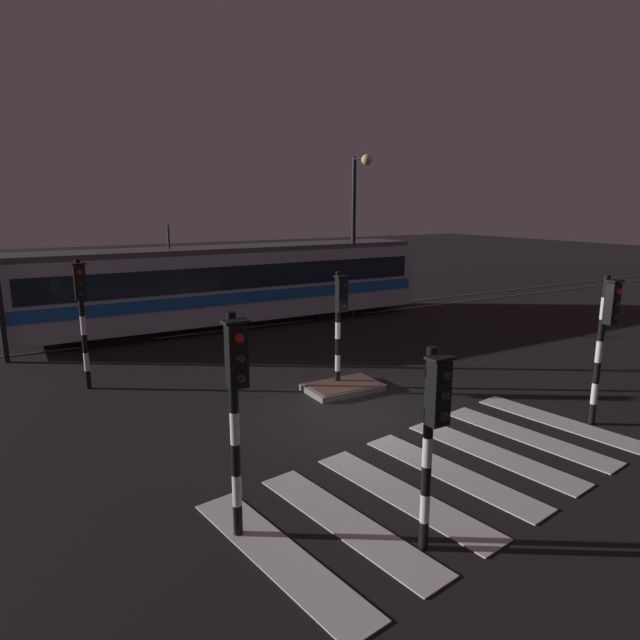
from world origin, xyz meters
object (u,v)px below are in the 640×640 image
object	(u,v)px
traffic_light_median_centre	(340,312)
traffic_light_corner_far_left	(82,305)
traffic_light_corner_near_left	(236,394)
traffic_light_corner_near_right	(605,328)
street_lamp_trackside_right	(357,217)
tram	(232,283)
traffic_light_kerb_mid_left	(433,422)

from	to	relation	value
traffic_light_median_centre	traffic_light_corner_far_left	distance (m)	6.77
traffic_light_corner_near_left	traffic_light_corner_far_left	world-z (taller)	traffic_light_corner_far_left
traffic_light_corner_near_right	traffic_light_median_centre	world-z (taller)	traffic_light_corner_near_right
street_lamp_trackside_right	traffic_light_corner_far_left	bearing A→B (deg)	-159.72
traffic_light_corner_near_right	traffic_light_median_centre	bearing A→B (deg)	125.33
street_lamp_trackside_right	traffic_light_corner_near_right	bearing A→B (deg)	-98.79
traffic_light_median_centre	tram	world-z (taller)	tram
traffic_light_corner_near_right	traffic_light_kerb_mid_left	bearing A→B (deg)	-165.73
traffic_light_kerb_mid_left	tram	xyz separation A→B (m)	(3.11, 15.53, -0.25)
street_lamp_trackside_right	traffic_light_kerb_mid_left	bearing A→B (deg)	-120.22
tram	traffic_light_corner_far_left	bearing A→B (deg)	-138.72
traffic_light_kerb_mid_left	tram	bearing A→B (deg)	78.69
traffic_light_kerb_mid_left	traffic_light_corner_far_left	xyz separation A→B (m)	(-3.20, 9.99, 0.32)
traffic_light_corner_near_left	traffic_light_median_centre	distance (m)	7.05
traffic_light_kerb_mid_left	traffic_light_median_centre	world-z (taller)	traffic_light_median_centre
traffic_light_corner_near_right	traffic_light_corner_near_left	world-z (taller)	traffic_light_corner_near_left
traffic_light_corner_near_left	traffic_light_kerb_mid_left	bearing A→B (deg)	-37.27
traffic_light_corner_far_left	street_lamp_trackside_right	bearing A→B (deg)	20.28
traffic_light_corner_near_left	traffic_light_median_centre	bearing A→B (deg)	45.74
traffic_light_corner_far_left	tram	size ratio (longest dim) A/B	0.21
traffic_light_kerb_mid_left	traffic_light_corner_far_left	size ratio (longest dim) A/B	0.86
tram	traffic_light_corner_near_right	bearing A→B (deg)	-76.91
traffic_light_corner_near_right	tram	xyz separation A→B (m)	(-3.24, 13.92, -0.51)
traffic_light_kerb_mid_left	traffic_light_corner_near_left	xyz separation A→B (m)	(-2.20, 1.67, 0.28)
traffic_light_kerb_mid_left	traffic_light_corner_near_left	size ratio (longest dim) A/B	0.88
traffic_light_corner_near_right	traffic_light_median_centre	size ratio (longest dim) A/B	1.08
traffic_light_kerb_mid_left	traffic_light_median_centre	size ratio (longest dim) A/B	0.95
traffic_light_corner_near_right	traffic_light_corner_near_left	bearing A→B (deg)	179.60
tram	traffic_light_corner_near_left	bearing A→B (deg)	-110.94
traffic_light_kerb_mid_left	tram	size ratio (longest dim) A/B	0.18
traffic_light_corner_near_right	tram	distance (m)	14.30
traffic_light_corner_far_left	traffic_light_corner_near_left	bearing A→B (deg)	-83.13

